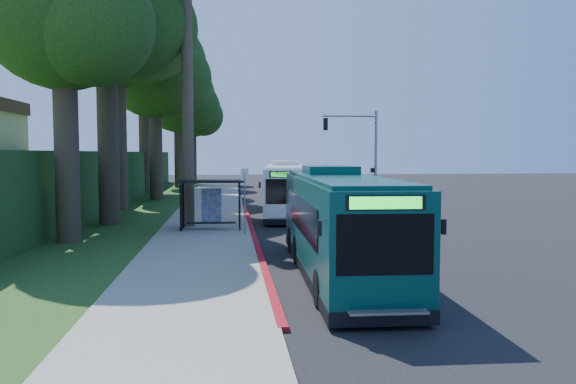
{
  "coord_description": "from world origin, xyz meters",
  "views": [
    {
      "loc": [
        -6.17,
        -30.85,
        3.9
      ],
      "look_at": [
        -2.74,
        1.0,
        1.66
      ],
      "focal_mm": 35.0,
      "sensor_mm": 36.0,
      "label": 1
    }
  ],
  "objects": [
    {
      "name": "sidewalk",
      "position": [
        -7.3,
        0.0,
        0.06
      ],
      "size": [
        4.5,
        70.0,
        0.12
      ],
      "primitive_type": "cube",
      "color": "gray",
      "rests_on": "ground"
    },
    {
      "name": "ground",
      "position": [
        0.0,
        0.0,
        0.0
      ],
      "size": [
        140.0,
        140.0,
        0.0
      ],
      "primitive_type": "plane",
      "color": "black",
      "rests_on": "ground"
    },
    {
      "name": "stop_sign_pole",
      "position": [
        -5.4,
        -5.0,
        2.08
      ],
      "size": [
        0.35,
        0.06,
        3.17
      ],
      "color": "gray",
      "rests_on": "ground"
    },
    {
      "name": "tree_0",
      "position": [
        -12.4,
        -0.02,
        11.2
      ],
      "size": [
        8.4,
        8.0,
        15.7
      ],
      "color": "#382B1E",
      "rests_on": "ground"
    },
    {
      "name": "pickup",
      "position": [
        1.31,
        2.82,
        0.83
      ],
      "size": [
        3.61,
        6.33,
        1.67
      ],
      "primitive_type": "imported",
      "rotation": [
        0.0,
        0.0,
        -0.15
      ],
      "color": "white",
      "rests_on": "ground"
    },
    {
      "name": "teal_bus",
      "position": [
        -2.66,
        -13.29,
        1.68
      ],
      "size": [
        2.75,
        11.62,
        3.45
      ],
      "rotation": [
        0.0,
        0.0,
        -0.02
      ],
      "color": "#0A3B36",
      "rests_on": "ground"
    },
    {
      "name": "white_bus",
      "position": [
        -2.59,
        3.86,
        1.65
      ],
      "size": [
        3.55,
        11.55,
        3.39
      ],
      "rotation": [
        0.0,
        0.0,
        -0.1
      ],
      "color": "silver",
      "rests_on": "ground"
    },
    {
      "name": "tree_2",
      "position": [
        -11.89,
        15.98,
        10.48
      ],
      "size": [
        8.82,
        8.4,
        15.12
      ],
      "color": "#382B1E",
      "rests_on": "ground"
    },
    {
      "name": "grass_verge",
      "position": [
        -13.0,
        5.0,
        0.03
      ],
      "size": [
        8.0,
        70.0,
        0.06
      ],
      "primitive_type": "cube",
      "color": "#234719",
      "rests_on": "ground"
    },
    {
      "name": "tree_4",
      "position": [
        -11.4,
        31.98,
        9.73
      ],
      "size": [
        8.4,
        8.0,
        14.14
      ],
      "color": "#382B1E",
      "rests_on": "ground"
    },
    {
      "name": "bus_shelter",
      "position": [
        -7.26,
        -2.86,
        1.81
      ],
      "size": [
        3.2,
        1.51,
        2.55
      ],
      "color": "black",
      "rests_on": "ground"
    },
    {
      "name": "traffic_signal_pole",
      "position": [
        3.78,
        10.0,
        4.42
      ],
      "size": [
        4.1,
        0.3,
        7.0
      ],
      "color": "gray",
      "rests_on": "ground"
    },
    {
      "name": "tree_6",
      "position": [
        -12.91,
        -6.01,
        9.71
      ],
      "size": [
        7.56,
        7.2,
        13.74
      ],
      "color": "#382B1E",
      "rests_on": "ground"
    },
    {
      "name": "tree_5",
      "position": [
        -10.41,
        39.99,
        8.96
      ],
      "size": [
        7.35,
        7.0,
        12.86
      ],
      "color": "#382B1E",
      "rests_on": "ground"
    },
    {
      "name": "tree_3",
      "position": [
        -13.88,
        23.98,
        11.98
      ],
      "size": [
        10.08,
        9.6,
        17.28
      ],
      "color": "#382B1E",
      "rests_on": "ground"
    },
    {
      "name": "red_curb",
      "position": [
        -5.0,
        -4.0,
        0.07
      ],
      "size": [
        0.25,
        30.0,
        0.13
      ],
      "primitive_type": "cube",
      "color": "maroon",
      "rests_on": "ground"
    },
    {
      "name": "tree_1",
      "position": [
        -13.37,
        7.98,
        12.73
      ],
      "size": [
        10.5,
        10.0,
        18.26
      ],
      "color": "#382B1E",
      "rests_on": "ground"
    }
  ]
}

